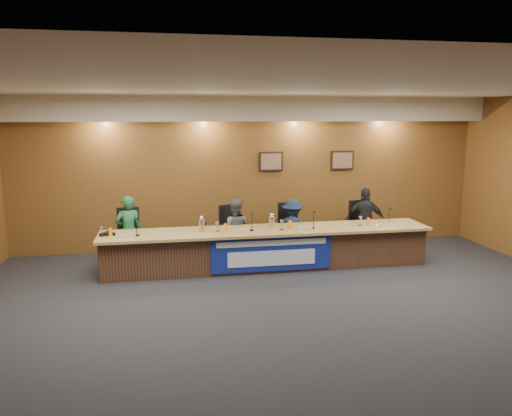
# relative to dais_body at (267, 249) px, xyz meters

# --- Properties ---
(floor) EXTENTS (10.00, 10.00, 0.00)m
(floor) POSITION_rel_dais_body_xyz_m (0.00, -2.40, -0.35)
(floor) COLOR black
(floor) RESTS_ON ground
(ceiling) EXTENTS (10.00, 8.00, 0.04)m
(ceiling) POSITION_rel_dais_body_xyz_m (0.00, -2.40, 2.85)
(ceiling) COLOR silver
(ceiling) RESTS_ON wall_back
(wall_back) EXTENTS (10.00, 0.04, 3.20)m
(wall_back) POSITION_rel_dais_body_xyz_m (0.00, 1.60, 1.25)
(wall_back) COLOR brown
(wall_back) RESTS_ON floor
(soffit) EXTENTS (10.00, 0.50, 0.50)m
(soffit) POSITION_rel_dais_body_xyz_m (0.00, 1.35, 2.60)
(soffit) COLOR beige
(soffit) RESTS_ON wall_back
(dais_body) EXTENTS (6.00, 0.80, 0.70)m
(dais_body) POSITION_rel_dais_body_xyz_m (0.00, 0.00, 0.00)
(dais_body) COLOR #482B1B
(dais_body) RESTS_ON floor
(dais_top) EXTENTS (6.10, 0.95, 0.05)m
(dais_top) POSITION_rel_dais_body_xyz_m (0.00, -0.05, 0.38)
(dais_top) COLOR #9F7F44
(dais_top) RESTS_ON dais_body
(banner) EXTENTS (2.20, 0.02, 0.65)m
(banner) POSITION_rel_dais_body_xyz_m (0.00, -0.41, 0.03)
(banner) COLOR navy
(banner) RESTS_ON dais_body
(banner_text_upper) EXTENTS (2.00, 0.01, 0.10)m
(banner_text_upper) POSITION_rel_dais_body_xyz_m (0.00, -0.43, 0.23)
(banner_text_upper) COLOR silver
(banner_text_upper) RESTS_ON banner
(banner_text_lower) EXTENTS (1.60, 0.01, 0.28)m
(banner_text_lower) POSITION_rel_dais_body_xyz_m (0.00, -0.43, -0.05)
(banner_text_lower) COLOR silver
(banner_text_lower) RESTS_ON banner
(wall_photo_left) EXTENTS (0.52, 0.04, 0.42)m
(wall_photo_left) POSITION_rel_dais_body_xyz_m (0.40, 1.57, 1.50)
(wall_photo_left) COLOR black
(wall_photo_left) RESTS_ON wall_back
(wall_photo_right) EXTENTS (0.52, 0.04, 0.42)m
(wall_photo_right) POSITION_rel_dais_body_xyz_m (2.00, 1.57, 1.50)
(wall_photo_right) COLOR black
(wall_photo_right) RESTS_ON wall_back
(panelist_a) EXTENTS (0.56, 0.43, 1.35)m
(panelist_a) POSITION_rel_dais_body_xyz_m (-2.55, 0.57, 0.32)
(panelist_a) COLOR #1A542D
(panelist_a) RESTS_ON floor
(panelist_b) EXTENTS (0.69, 0.60, 1.23)m
(panelist_b) POSITION_rel_dais_body_xyz_m (-0.53, 0.57, 0.26)
(panelist_b) COLOR #505055
(panelist_b) RESTS_ON floor
(panelist_c) EXTENTS (0.88, 0.71, 1.19)m
(panelist_c) POSITION_rel_dais_body_xyz_m (0.64, 0.57, 0.24)
(panelist_c) COLOR #111F35
(panelist_c) RESTS_ON floor
(panelist_d) EXTENTS (0.87, 0.58, 1.38)m
(panelist_d) POSITION_rel_dais_body_xyz_m (2.17, 0.57, 0.34)
(panelist_d) COLOR black
(panelist_d) RESTS_ON floor
(office_chair_a) EXTENTS (0.53, 0.53, 0.08)m
(office_chair_a) POSITION_rel_dais_body_xyz_m (-2.55, 0.67, 0.13)
(office_chair_a) COLOR black
(office_chair_a) RESTS_ON floor
(office_chair_b) EXTENTS (0.64, 0.64, 0.08)m
(office_chair_b) POSITION_rel_dais_body_xyz_m (-0.53, 0.67, 0.13)
(office_chair_b) COLOR black
(office_chair_b) RESTS_ON floor
(office_chair_c) EXTENTS (0.53, 0.53, 0.08)m
(office_chair_c) POSITION_rel_dais_body_xyz_m (0.64, 0.67, 0.13)
(office_chair_c) COLOR black
(office_chair_c) RESTS_ON floor
(office_chair_d) EXTENTS (0.56, 0.56, 0.08)m
(office_chair_d) POSITION_rel_dais_body_xyz_m (2.17, 0.67, 0.13)
(office_chair_d) COLOR black
(office_chair_d) RESTS_ON floor
(nameplate_a) EXTENTS (0.24, 0.08, 0.10)m
(nameplate_a) POSITION_rel_dais_body_xyz_m (-2.55, -0.26, 0.45)
(nameplate_a) COLOR white
(nameplate_a) RESTS_ON dais_top
(microphone_a) EXTENTS (0.07, 0.07, 0.02)m
(microphone_a) POSITION_rel_dais_body_xyz_m (-2.35, -0.15, 0.41)
(microphone_a) COLOR black
(microphone_a) RESTS_ON dais_top
(juice_glass_a) EXTENTS (0.06, 0.06, 0.15)m
(juice_glass_a) POSITION_rel_dais_body_xyz_m (-2.80, -0.13, 0.47)
(juice_glass_a) COLOR orange
(juice_glass_a) RESTS_ON dais_top
(water_glass_a) EXTENTS (0.08, 0.08, 0.18)m
(water_glass_a) POSITION_rel_dais_body_xyz_m (-2.95, -0.11, 0.49)
(water_glass_a) COLOR silver
(water_glass_a) RESTS_ON dais_top
(nameplate_b) EXTENTS (0.24, 0.08, 0.10)m
(nameplate_b) POSITION_rel_dais_body_xyz_m (-0.52, -0.32, 0.45)
(nameplate_b) COLOR white
(nameplate_b) RESTS_ON dais_top
(microphone_b) EXTENTS (0.07, 0.07, 0.02)m
(microphone_b) POSITION_rel_dais_body_xyz_m (-0.32, -0.13, 0.41)
(microphone_b) COLOR black
(microphone_b) RESTS_ON dais_top
(juice_glass_b) EXTENTS (0.06, 0.06, 0.15)m
(juice_glass_b) POSITION_rel_dais_body_xyz_m (-0.80, -0.14, 0.47)
(juice_glass_b) COLOR orange
(juice_glass_b) RESTS_ON dais_top
(water_glass_b) EXTENTS (0.08, 0.08, 0.18)m
(water_glass_b) POSITION_rel_dais_body_xyz_m (-0.94, -0.08, 0.49)
(water_glass_b) COLOR silver
(water_glass_b) RESTS_ON dais_top
(nameplate_c) EXTENTS (0.24, 0.08, 0.10)m
(nameplate_c) POSITION_rel_dais_body_xyz_m (0.68, -0.27, 0.45)
(nameplate_c) COLOR white
(nameplate_c) RESTS_ON dais_top
(microphone_c) EXTENTS (0.07, 0.07, 0.02)m
(microphone_c) POSITION_rel_dais_body_xyz_m (0.83, -0.15, 0.41)
(microphone_c) COLOR black
(microphone_c) RESTS_ON dais_top
(juice_glass_c) EXTENTS (0.06, 0.06, 0.15)m
(juice_glass_c) POSITION_rel_dais_body_xyz_m (0.42, -0.09, 0.47)
(juice_glass_c) COLOR orange
(juice_glass_c) RESTS_ON dais_top
(water_glass_c) EXTENTS (0.08, 0.08, 0.18)m
(water_glass_c) POSITION_rel_dais_body_xyz_m (0.24, -0.14, 0.49)
(water_glass_c) COLOR silver
(water_glass_c) RESTS_ON dais_top
(nameplate_d) EXTENTS (0.24, 0.08, 0.10)m
(nameplate_d) POSITION_rel_dais_body_xyz_m (2.18, -0.30, 0.45)
(nameplate_d) COLOR white
(nameplate_d) RESTS_ON dais_top
(microphone_d) EXTENTS (0.07, 0.07, 0.02)m
(microphone_d) POSITION_rel_dais_body_xyz_m (2.33, -0.13, 0.41)
(microphone_d) COLOR black
(microphone_d) RESTS_ON dais_top
(juice_glass_d) EXTENTS (0.06, 0.06, 0.15)m
(juice_glass_d) POSITION_rel_dais_body_xyz_m (1.95, -0.11, 0.47)
(juice_glass_d) COLOR orange
(juice_glass_d) RESTS_ON dais_top
(water_glass_d) EXTENTS (0.08, 0.08, 0.18)m
(water_glass_d) POSITION_rel_dais_body_xyz_m (1.80, -0.08, 0.49)
(water_glass_d) COLOR silver
(water_glass_d) RESTS_ON dais_top
(carafe_left) EXTENTS (0.11, 0.11, 0.24)m
(carafe_left) POSITION_rel_dais_body_xyz_m (-1.22, -0.02, 0.52)
(carafe_left) COLOR silver
(carafe_left) RESTS_ON dais_top
(carafe_mid) EXTENTS (0.12, 0.12, 0.22)m
(carafe_mid) POSITION_rel_dais_body_xyz_m (0.10, 0.04, 0.51)
(carafe_mid) COLOR silver
(carafe_mid) RESTS_ON dais_top
(speakerphone) EXTENTS (0.32, 0.32, 0.05)m
(speakerphone) POSITION_rel_dais_body_xyz_m (-2.86, 0.01, 0.43)
(speakerphone) COLOR black
(speakerphone) RESTS_ON dais_top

